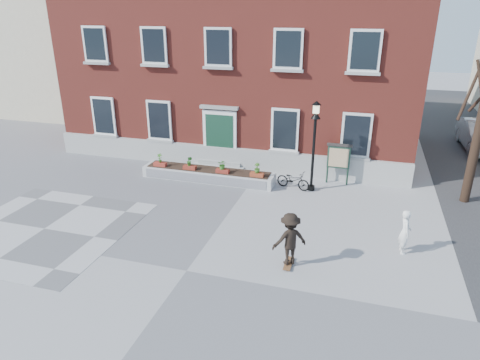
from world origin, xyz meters
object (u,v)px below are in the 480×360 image
(bicycle, at_px, (293,180))
(notice_board, at_px, (339,157))
(bystander, at_px, (405,232))
(lamp_post, at_px, (315,134))
(skateboarder, at_px, (290,239))

(bicycle, distance_m, notice_board, 2.31)
(bystander, xyz_separation_m, notice_board, (-2.56, 5.42, 0.52))
(bystander, relative_size, notice_board, 0.80)
(lamp_post, height_order, skateboarder, lamp_post)
(lamp_post, bearing_deg, notice_board, 46.84)
(bicycle, xyz_separation_m, bystander, (4.37, -4.27, 0.34))
(bystander, relative_size, skateboarder, 0.85)
(notice_board, bearing_deg, bicycle, -147.48)
(lamp_post, bearing_deg, bicycle, -175.03)
(bicycle, relative_size, skateboarder, 0.88)
(bicycle, height_order, skateboarder, skateboarder)
(bicycle, distance_m, bystander, 6.12)
(bicycle, height_order, bystander, bystander)
(bystander, height_order, lamp_post, lamp_post)
(bystander, bearing_deg, lamp_post, 31.66)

